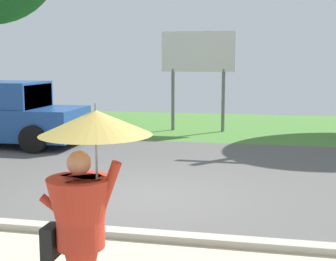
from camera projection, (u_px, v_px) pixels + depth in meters
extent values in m
cube|color=#565451|center=(165.00, 174.00, 10.68)|extent=(40.00, 8.00, 0.10)
cube|color=#487D33|center=(208.00, 126.00, 18.43)|extent=(40.00, 8.00, 0.10)
cube|color=#B2AD9E|center=(107.00, 232.00, 6.80)|extent=(40.00, 0.24, 0.10)
cone|color=#B22D1E|center=(81.00, 255.00, 4.35)|extent=(0.60, 0.60, 1.45)
cylinder|color=#B22D1E|center=(80.00, 213.00, 4.29)|extent=(0.44, 0.44, 0.65)
sphere|color=tan|center=(79.00, 163.00, 4.22)|extent=(0.22, 0.22, 0.22)
cylinder|color=#B22D1E|center=(109.00, 185.00, 4.19)|extent=(0.24, 0.09, 0.45)
cylinder|color=#B22D1E|center=(55.00, 207.00, 4.36)|extent=(0.29, 0.08, 0.24)
cylinder|color=gray|center=(97.00, 160.00, 4.18)|extent=(0.02, 0.02, 0.75)
cone|color=gold|center=(96.00, 122.00, 4.13)|extent=(1.00, 1.00, 0.22)
cylinder|color=gray|center=(95.00, 109.00, 4.12)|extent=(0.02, 0.02, 0.10)
cube|color=#B7B7BC|center=(52.00, 196.00, 4.38)|extent=(0.02, 0.11, 0.16)
cube|color=black|center=(51.00, 241.00, 4.34)|extent=(0.12, 0.24, 0.30)
cube|color=#1E478C|center=(11.00, 97.00, 13.86)|extent=(1.80, 1.84, 0.90)
cube|color=#2D3842|center=(37.00, 97.00, 13.69)|extent=(0.10, 1.70, 0.77)
cylinder|color=black|center=(64.00, 129.00, 14.74)|extent=(0.76, 0.28, 0.76)
cylinder|color=black|center=(33.00, 139.00, 12.80)|extent=(0.76, 0.28, 0.76)
cylinder|color=slate|center=(173.00, 100.00, 16.93)|extent=(0.12, 0.12, 2.20)
cylinder|color=slate|center=(223.00, 100.00, 16.57)|extent=(0.12, 0.12, 2.20)
cube|color=silver|center=(198.00, 52.00, 16.50)|extent=(2.60, 0.10, 1.40)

